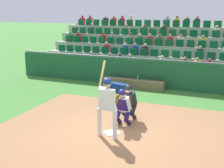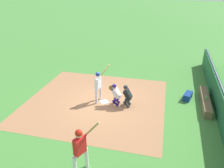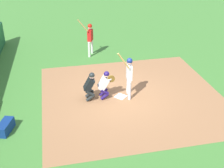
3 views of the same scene
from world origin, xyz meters
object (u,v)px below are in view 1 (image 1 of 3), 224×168
at_px(home_plate_marker, 112,132).
at_px(home_plate_umpire, 129,100).
at_px(dugout_bench, 133,84).
at_px(water_bottle_on_bench, 138,78).
at_px(batter_at_plate, 107,101).
at_px(equipment_duffel_bag, 119,88).
at_px(catcher_crouching, 122,105).

distance_m(home_plate_marker, home_plate_umpire, 1.48).
xyz_separation_m(dugout_bench, water_bottle_on_bench, (-0.23, 0.03, 0.32)).
relative_size(dugout_bench, water_bottle_on_bench, 14.69).
bearing_deg(batter_at_plate, water_bottle_on_bench, -79.94).
distance_m(home_plate_umpire, equipment_duffel_bag, 3.72).
xyz_separation_m(batter_at_plate, catcher_crouching, (-0.08, -1.02, -0.42)).
relative_size(catcher_crouching, dugout_bench, 0.41).
height_order(home_plate_marker, water_bottle_on_bench, water_bottle_on_bench).
bearing_deg(catcher_crouching, home_plate_marker, 85.24).
bearing_deg(equipment_duffel_bag, batter_at_plate, 125.04).
distance_m(home_plate_marker, catcher_crouching, 0.97).
height_order(home_plate_marker, dugout_bench, dugout_bench).
distance_m(home_plate_umpire, water_bottle_on_bench, 4.29).
height_order(water_bottle_on_bench, equipment_duffel_bag, water_bottle_on_bench).
bearing_deg(equipment_duffel_bag, dugout_bench, -97.36).
relative_size(water_bottle_on_bench, equipment_duffel_bag, 0.25).
relative_size(batter_at_plate, home_plate_umpire, 1.74).
height_order(home_plate_umpire, equipment_duffel_bag, home_plate_umpire).
relative_size(home_plate_marker, equipment_duffel_bag, 0.52).
height_order(home_plate_marker, batter_at_plate, batter_at_plate).
distance_m(home_plate_marker, dugout_bench, 5.64).
distance_m(batter_at_plate, water_bottle_on_bench, 5.92).
height_order(dugout_bench, water_bottle_on_bench, water_bottle_on_bench).
distance_m(catcher_crouching, dugout_bench, 5.01).
bearing_deg(water_bottle_on_bench, catcher_crouching, 103.03).
height_order(catcher_crouching, dugout_bench, catcher_crouching).
bearing_deg(dugout_bench, home_plate_umpire, 107.60).
xyz_separation_m(home_plate_umpire, dugout_bench, (1.32, -4.17, -0.47)).
bearing_deg(home_plate_marker, equipment_duffel_bag, -69.93).
relative_size(home_plate_marker, catcher_crouching, 0.35).
bearing_deg(water_bottle_on_bench, home_plate_marker, 100.87).
height_order(home_plate_marker, home_plate_umpire, home_plate_umpire).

